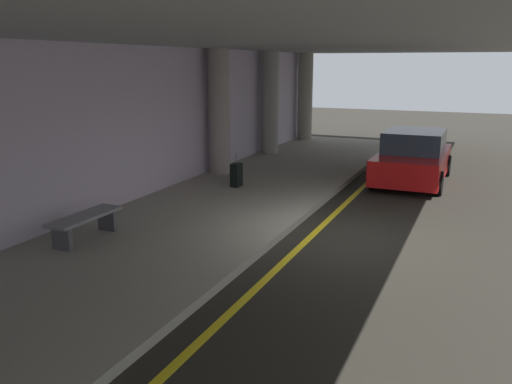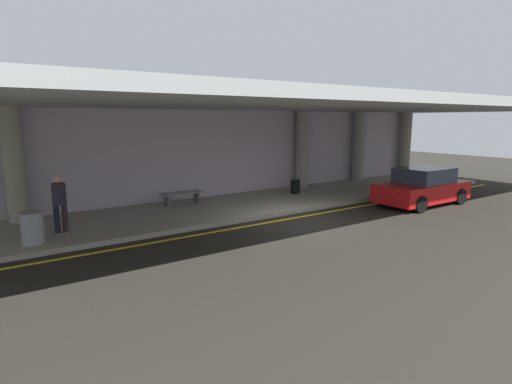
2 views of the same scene
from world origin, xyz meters
name	(u,v)px [view 1 (image 1 of 2)]	position (x,y,z in m)	size (l,w,h in m)	color
ground_plane	(340,236)	(0.00, 0.00, 0.00)	(60.00, 60.00, 0.00)	black
sidewalk	(205,215)	(0.00, 3.10, 0.07)	(26.00, 4.20, 0.15)	gray
lane_stripe_yellow	(315,232)	(0.00, 0.53, 0.00)	(26.00, 0.14, 0.01)	yellow
support_column_left_mid	(219,112)	(4.00, 4.79, 1.97)	(0.63, 0.63, 3.65)	gray
support_column_center	(270,103)	(8.00, 4.79, 1.97)	(0.63, 0.63, 3.65)	gray
support_column_right_mid	(305,97)	(12.00, 4.79, 1.97)	(0.63, 0.63, 3.65)	gray
ceiling_overhang	(222,35)	(0.00, 2.60, 3.95)	(28.00, 13.20, 0.30)	#929696
terminal_back_wall	(118,129)	(0.00, 5.35, 1.90)	(26.00, 0.30, 3.80)	#B8A8BB
car_red	(413,158)	(5.71, -0.62, 0.71)	(4.10, 1.92, 1.50)	#B01112
suitcase_upright_primary	(236,175)	(2.57, 3.55, 0.46)	(0.36, 0.22, 0.90)	black
bench_metal	(85,221)	(-2.55, 4.23, 0.50)	(1.60, 0.50, 0.48)	slate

